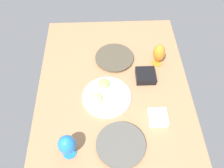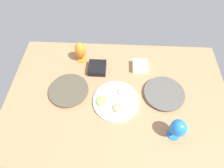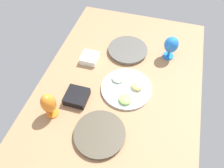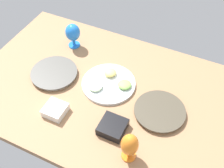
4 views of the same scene
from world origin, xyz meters
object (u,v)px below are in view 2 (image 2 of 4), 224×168
object	(u,v)px
square_bowl_white	(140,66)
dinner_plate_left	(164,94)
fruit_platter	(116,101)
dinner_plate_right	(69,90)
hurricane_glass_orange	(80,51)
hurricane_glass_blue	(178,128)
square_bowl_black	(97,68)

from	to	relation	value
square_bowl_white	dinner_plate_left	bearing A→B (deg)	124.57
dinner_plate_left	fruit_platter	world-z (taller)	fruit_platter
dinner_plate_right	square_bowl_white	bearing A→B (deg)	-154.93
dinner_plate_left	square_bowl_white	world-z (taller)	square_bowl_white
hurricane_glass_orange	hurricane_glass_blue	world-z (taller)	hurricane_glass_orange
dinner_plate_right	square_bowl_white	world-z (taller)	square_bowl_white
fruit_platter	square_bowl_white	xyz separation A→B (cm)	(-17.87, -31.43, 1.21)
dinner_plate_right	hurricane_glass_orange	world-z (taller)	hurricane_glass_orange
fruit_platter	hurricane_glass_blue	xyz separation A→B (cm)	(-37.45, 22.17, 9.35)
dinner_plate_right	hurricane_glass_blue	distance (cm)	78.25
hurricane_glass_blue	square_bowl_white	size ratio (longest dim) A/B	1.50
fruit_platter	hurricane_glass_orange	xyz separation A→B (cm)	(29.19, -38.21, 8.98)
square_bowl_black	dinner_plate_left	bearing A→B (deg)	157.73
dinner_plate_left	fruit_platter	xyz separation A→B (cm)	(34.42, 7.42, -0.01)
dinner_plate_right	fruit_platter	world-z (taller)	fruit_platter
hurricane_glass_blue	square_bowl_white	world-z (taller)	hurricane_glass_blue
hurricane_glass_blue	square_bowl_black	size ratio (longest dim) A/B	1.29
fruit_platter	dinner_plate_right	bearing A→B (deg)	-11.25
fruit_platter	square_bowl_black	world-z (taller)	fruit_platter
hurricane_glass_orange	hurricane_glass_blue	bearing A→B (deg)	137.82
dinner_plate_left	dinner_plate_right	world-z (taller)	dinner_plate_left
dinner_plate_right	fruit_platter	bearing A→B (deg)	168.75
fruit_platter	square_bowl_black	size ratio (longest dim) A/B	2.41
hurricane_glass_blue	dinner_plate_left	bearing A→B (deg)	-84.15
fruit_platter	square_bowl_black	xyz separation A→B (cm)	(15.57, -27.88, 1.40)
dinner_plate_right	dinner_plate_left	bearing A→B (deg)	-179.56
square_bowl_black	dinner_plate_right	bearing A→B (deg)	47.83
dinner_plate_left	hurricane_glass_orange	distance (cm)	71.24
dinner_plate_right	square_bowl_black	size ratio (longest dim) A/B	2.12
dinner_plate_right	hurricane_glass_orange	xyz separation A→B (cm)	(-5.40, -31.33, 9.06)
hurricane_glass_orange	hurricane_glass_blue	xyz separation A→B (cm)	(-66.64, 60.38, 0.37)
dinner_plate_left	hurricane_glass_orange	size ratio (longest dim) A/B	1.62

